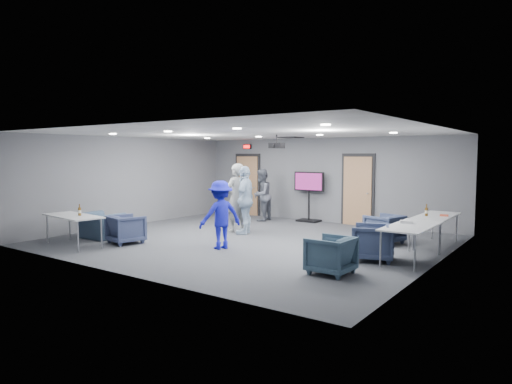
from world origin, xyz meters
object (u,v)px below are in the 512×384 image
Objects in this scene: chair_front_b at (100,226)px; projector at (277,145)px; table_right_b at (412,227)px; table_front_left at (73,217)px; person_a at (236,198)px; bottle_right at (426,212)px; table_right_a at (436,217)px; chair_right_a at (384,229)px; person_b at (261,195)px; chair_front_a at (126,229)px; chair_right_b at (373,242)px; person_d at (220,215)px; chair_right_c at (331,255)px; bottle_front at (80,211)px; person_c at (245,200)px; tv_stand at (309,193)px.

projector is (3.49, 3.02, 2.08)m from chair_front_b.
table_right_b is 1.08× the size of table_front_left.
person_a is 5.02m from bottle_right.
bottle_right is at bearing -155.01° from chair_front_b.
chair_right_a is at bearing 111.47° from table_right_a.
person_b is 2.21× the size of chair_front_a.
chair_right_b is (4.44, -1.16, -0.59)m from person_a.
person_d is 2.00× the size of chair_right_a.
person_b is 2.23× the size of chair_right_c.
chair_front_a is 1.12m from chair_front_b.
chair_front_b is at bearing -25.11° from person_b.
chair_front_a is 0.40× the size of table_right_b.
chair_front_a is 0.43× the size of table_right_a.
chair_right_a is (3.99, 0.74, -0.60)m from person_a.
person_d is at bearing 31.10° from bottle_front.
bottle_front is (-0.56, -0.88, 0.48)m from chair_front_a.
person_a is 4.16m from bottle_front.
person_c is 4.58m from chair_right_c.
bottle_right reaches higher than table_front_left.
chair_front_b is 6.50m from tv_stand.
chair_front_b is at bearing 117.27° from table_front_left.
person_a is 1.08× the size of table_right_a.
table_front_left is at bearing -145.32° from bottle_right.
chair_right_a is at bearing -152.48° from chair_front_b.
chair_right_c reaches higher than chair_front_b.
person_d is 4.17m from table_right_b.
chair_right_b is at bearing 49.80° from person_b.
bottle_front is (-6.80, -4.96, 0.15)m from table_right_a.
chair_front_b is at bearing 9.15° from chair_front_a.
person_c is 2.07m from person_d.
tv_stand is at bearing 92.30° from projector.
bottle_front is at bearing -76.69° from chair_right_c.
person_b is 5.11m from chair_front_a.
table_front_left is 7.23m from tv_stand.
tv_stand reaches higher than bottle_front.
table_right_b is (0.00, -1.90, 0.00)m from table_right_a.
person_a reaches higher than chair_front_b.
tv_stand is at bearing 70.09° from bottle_front.
person_d is (0.73, -1.93, -0.14)m from person_c.
chair_front_a is 2.70× the size of bottle_right.
table_right_a is at bearing 126.82° from chair_right_a.
projector is at bearing -79.32° from tv_stand.
person_a reaches higher than tv_stand.
table_right_a is (4.68, 1.31, -0.24)m from person_c.
tv_stand is (0.71, 2.90, -0.04)m from person_a.
chair_front_b is at bearing 118.70° from table_right_a.
person_d is at bearing -100.39° from projector.
chair_right_c is (3.07, -0.57, -0.44)m from person_d.
chair_right_b is 1.07× the size of chair_right_c.
chair_front_a is at bearing -9.36° from person_a.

